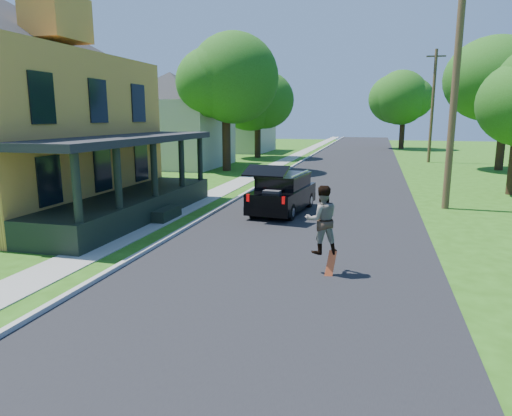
# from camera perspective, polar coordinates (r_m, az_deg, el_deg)

# --- Properties ---
(ground) EXTENTS (140.00, 140.00, 0.00)m
(ground) POSITION_cam_1_polar(r_m,az_deg,el_deg) (10.41, 1.46, -10.25)
(ground) COLOR #275410
(ground) RESTS_ON ground
(street) EXTENTS (8.00, 120.00, 0.02)m
(street) POSITION_cam_1_polar(r_m,az_deg,el_deg) (29.75, 10.45, 3.77)
(street) COLOR black
(street) RESTS_ON ground
(curb) EXTENTS (0.15, 120.00, 0.12)m
(curb) POSITION_cam_1_polar(r_m,az_deg,el_deg) (30.32, 2.79, 4.08)
(curb) COLOR #9FA09A
(curb) RESTS_ON ground
(sidewalk) EXTENTS (1.30, 120.00, 0.03)m
(sidewalk) POSITION_cam_1_polar(r_m,az_deg,el_deg) (30.68, -0.05, 4.18)
(sidewalk) COLOR gray
(sidewalk) RESTS_ON ground
(front_walk) EXTENTS (6.50, 1.20, 0.03)m
(front_walk) POSITION_cam_1_polar(r_m,az_deg,el_deg) (19.74, -21.96, -0.67)
(front_walk) COLOR gray
(front_walk) RESTS_ON ground
(neighbor_house_mid) EXTENTS (12.78, 12.78, 8.30)m
(neighbor_house_mid) POSITION_cam_1_polar(r_m,az_deg,el_deg) (36.93, -10.58, 11.72)
(neighbor_house_mid) COLOR #A7A394
(neighbor_house_mid) RESTS_ON ground
(neighbor_house_far) EXTENTS (12.78, 12.78, 8.30)m
(neighbor_house_far) POSITION_cam_1_polar(r_m,az_deg,el_deg) (51.86, -2.87, 11.74)
(neighbor_house_far) COLOR #A7A394
(neighbor_house_far) RESTS_ON ground
(black_suv) EXTENTS (2.17, 4.63, 2.08)m
(black_suv) POSITION_cam_1_polar(r_m,az_deg,el_deg) (18.51, 3.35, 1.90)
(black_suv) COLOR black
(black_suv) RESTS_ON ground
(skateboarder) EXTENTS (1.00, 0.89, 1.69)m
(skateboarder) POSITION_cam_1_polar(r_m,az_deg,el_deg) (11.26, 8.22, -1.45)
(skateboarder) COLOR black
(skateboarder) RESTS_ON ground
(skateboard) EXTENTS (0.28, 0.29, 0.70)m
(skateboard) POSITION_cam_1_polar(r_m,az_deg,el_deg) (11.37, 9.29, -7.12)
(skateboard) COLOR #C13D10
(skateboard) RESTS_ON ground
(tree_left_mid) EXTENTS (6.58, 6.42, 9.63)m
(tree_left_mid) POSITION_cam_1_polar(r_m,az_deg,el_deg) (33.05, -3.86, 15.45)
(tree_left_mid) COLOR black
(tree_left_mid) RESTS_ON ground
(tree_left_far) EXTENTS (7.88, 7.66, 8.90)m
(tree_left_far) POSITION_cam_1_polar(r_m,az_deg,el_deg) (43.80, 0.14, 13.73)
(tree_left_far) COLOR black
(tree_left_far) RESTS_ON ground
(tree_right_mid) EXTENTS (6.71, 6.65, 9.74)m
(tree_right_mid) POSITION_cam_1_polar(r_m,az_deg,el_deg) (37.78, 28.85, 13.59)
(tree_right_mid) COLOR black
(tree_right_mid) RESTS_ON ground
(tree_right_far) EXTENTS (6.99, 6.71, 9.08)m
(tree_right_far) POSITION_cam_1_polar(r_m,az_deg,el_deg) (58.54, 17.96, 12.74)
(tree_right_far) COLOR black
(tree_right_far) RESTS_ON ground
(utility_pole_near) EXTENTS (1.76, 0.61, 10.45)m
(utility_pole_near) POSITION_cam_1_polar(r_m,az_deg,el_deg) (20.69, 23.71, 14.74)
(utility_pole_near) COLOR #4D3E24
(utility_pole_near) RESTS_ON ground
(utility_pole_far) EXTENTS (1.54, 0.27, 9.26)m
(utility_pole_far) POSITION_cam_1_polar(r_m,az_deg,el_deg) (41.65, 21.20, 11.90)
(utility_pole_far) COLOR #4D3E24
(utility_pole_far) RESTS_ON ground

